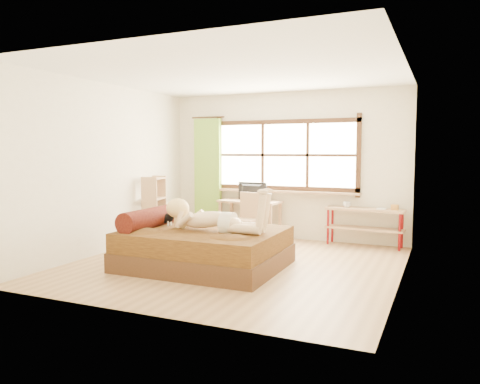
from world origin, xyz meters
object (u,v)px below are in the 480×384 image
at_px(chair, 248,215).
at_px(kitten, 165,217).
at_px(pipe_shelf, 365,218).
at_px(bookshelf, 154,208).
at_px(woman, 213,208).
at_px(desk, 250,206).
at_px(bed, 201,246).

bearing_deg(chair, kitten, -102.29).
relative_size(pipe_shelf, bookshelf, 1.14).
xyz_separation_m(woman, kitten, (-0.87, 0.15, -0.19)).
height_order(woman, pipe_shelf, woman).
relative_size(kitten, pipe_shelf, 0.24).
xyz_separation_m(kitten, pipe_shelf, (2.55, 2.27, -0.18)).
distance_m(desk, chair, 0.40).
xyz_separation_m(bed, chair, (-0.09, 1.88, 0.21)).
distance_m(kitten, desk, 2.20).
bearing_deg(woman, pipe_shelf, 55.06).
xyz_separation_m(woman, desk, (-0.40, 2.30, -0.23)).
distance_m(bed, pipe_shelf, 3.04).
bearing_deg(woman, desk, 99.66).
relative_size(bed, chair, 2.39).
bearing_deg(pipe_shelf, chair, -162.07).
relative_size(kitten, chair, 0.36).
bearing_deg(bed, woman, -13.98).
xyz_separation_m(desk, chair, (0.11, -0.37, -0.12)).
bearing_deg(kitten, woman, -9.96).
height_order(bed, bookshelf, bookshelf).
distance_m(woman, kitten, 0.90).
xyz_separation_m(chair, pipe_shelf, (1.97, 0.49, -0.02)).
bearing_deg(bed, pipe_shelf, 51.37).
distance_m(woman, bookshelf, 2.38).
xyz_separation_m(desk, pipe_shelf, (2.08, 0.12, -0.14)).
bearing_deg(kitten, desk, 77.50).
bearing_deg(desk, bed, -79.33).
relative_size(chair, bookshelf, 0.76).
height_order(desk, chair, chair).
bearing_deg(woman, bed, 166.02).
relative_size(kitten, bookshelf, 0.27).
xyz_separation_m(woman, bookshelf, (-1.90, 1.40, -0.26)).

